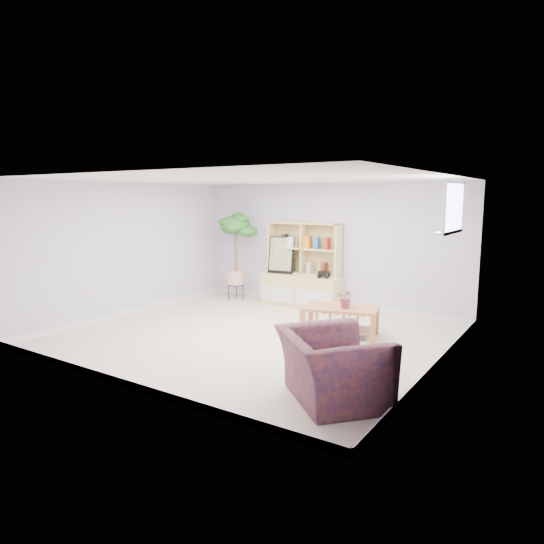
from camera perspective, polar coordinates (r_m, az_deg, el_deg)
The scene contains 14 objects.
floor at distance 7.59m, azimuth -2.03°, elevation -7.51°, with size 5.50×5.00×0.01m, color #BBB096.
ceiling at distance 7.29m, azimuth -2.13°, elevation 10.91°, with size 5.50×5.00×0.01m, color white.
walls at distance 7.34m, azimuth -2.08°, elevation 1.52°, with size 5.51×5.01×2.40m.
baseboard at distance 7.58m, azimuth -2.03°, elevation -7.14°, with size 5.50×5.00×0.10m, color white, non-canonical shape.
window at distance 6.70m, azimuth 20.63°, elevation 7.13°, with size 0.10×0.98×0.68m, color silver, non-canonical shape.
window_sill at distance 6.73m, azimuth 19.98°, elevation 4.44°, with size 0.14×1.00×0.04m, color white.
storage_unit at distance 9.51m, azimuth 3.50°, elevation 0.87°, with size 1.64×0.55×1.64m, color #E0C480, non-canonical shape.
poster at distance 9.69m, azimuth 1.11°, elevation 2.01°, with size 0.53×0.12×0.74m, color yellow, non-canonical shape.
toy_truck at distance 9.21m, azimuth 6.12°, elevation -0.24°, with size 0.28×0.19×0.15m, color black, non-canonical shape.
coffee_table at distance 7.59m, azimuth 8.01°, elevation -5.78°, with size 1.13×0.62×0.46m, color #97532D, non-canonical shape.
table_plant at distance 7.43m, azimuth 8.73°, elevation -3.14°, with size 0.26×0.23×0.29m, color #214D1F.
floor_tree at distance 10.09m, azimuth -4.29°, elevation 1.83°, with size 0.67×0.67×1.82m, color #144819, non-canonical shape.
armchair at distance 5.21m, azimuth 7.11°, elevation -10.46°, with size 1.13×0.98×0.84m, color #151F48.
sill_plant at distance 6.75m, azimuth 20.10°, elevation 5.63°, with size 0.13×0.11×0.24m, color #144819.
Camera 1 is at (4.22, -5.94, 2.13)m, focal length 32.00 mm.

